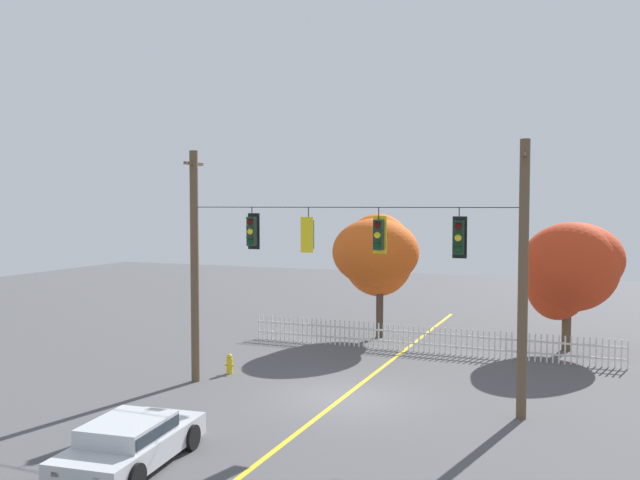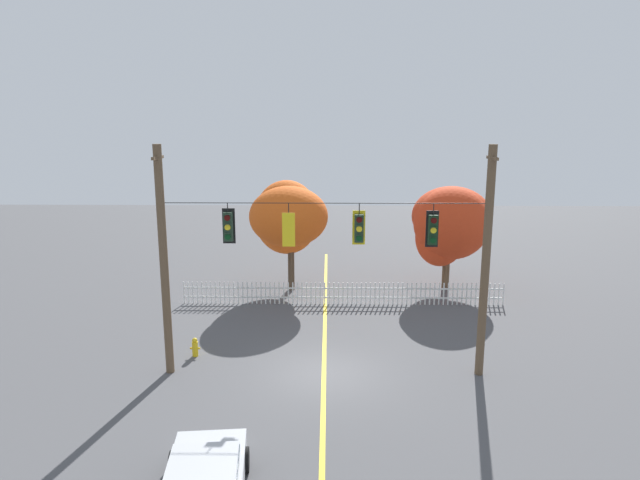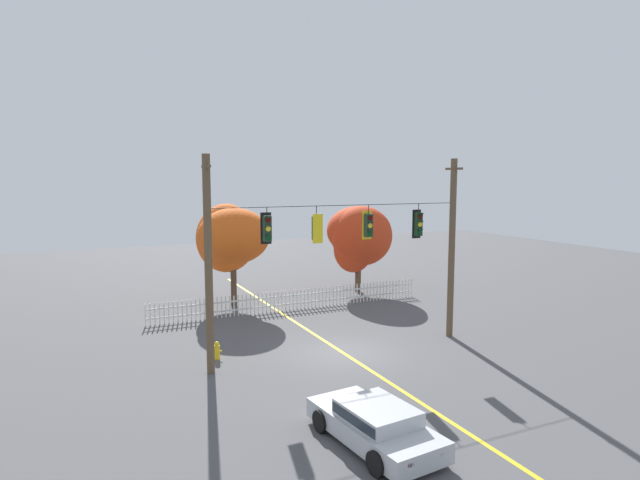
# 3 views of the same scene
# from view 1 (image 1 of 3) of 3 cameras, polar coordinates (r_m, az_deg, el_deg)

# --- Properties ---
(ground) EXTENTS (80.00, 80.00, 0.00)m
(ground) POSITION_cam_1_polar(r_m,az_deg,el_deg) (22.24, 1.94, -13.23)
(ground) COLOR #4C4C4F
(lane_centerline_stripe) EXTENTS (0.16, 36.00, 0.01)m
(lane_centerline_stripe) POSITION_cam_1_polar(r_m,az_deg,el_deg) (22.24, 1.94, -13.22)
(lane_centerline_stripe) COLOR gold
(lane_centerline_stripe) RESTS_ON ground
(signal_support_span) EXTENTS (11.34, 1.10, 8.09)m
(signal_support_span) POSITION_cam_1_polar(r_m,az_deg,el_deg) (21.46, 1.96, -2.63)
(signal_support_span) COLOR brown
(signal_support_span) RESTS_ON ground
(traffic_signal_eastbound_side) EXTENTS (0.43, 0.38, 1.42)m
(traffic_signal_eastbound_side) POSITION_cam_1_polar(r_m,az_deg,el_deg) (22.70, -5.77, 0.75)
(traffic_signal_eastbound_side) COLOR black
(traffic_signal_northbound_secondary) EXTENTS (0.43, 0.38, 1.47)m
(traffic_signal_northbound_secondary) POSITION_cam_1_polar(r_m,az_deg,el_deg) (21.81, -1.00, 0.47)
(traffic_signal_northbound_secondary) COLOR black
(traffic_signal_northbound_primary) EXTENTS (0.43, 0.38, 1.45)m
(traffic_signal_northbound_primary) POSITION_cam_1_polar(r_m,az_deg,el_deg) (21.01, 4.99, 0.45)
(traffic_signal_northbound_primary) COLOR black
(traffic_signal_southbound_primary) EXTENTS (0.43, 0.38, 1.52)m
(traffic_signal_southbound_primary) POSITION_cam_1_polar(r_m,az_deg,el_deg) (20.42, 11.69, 0.22)
(traffic_signal_southbound_primary) COLOR black
(white_picket_fence) EXTENTS (15.69, 0.06, 1.11)m
(white_picket_fence) POSITION_cam_1_polar(r_m,az_deg,el_deg) (28.97, 8.83, -8.30)
(white_picket_fence) COLOR white
(white_picket_fence) RESTS_ON ground
(autumn_maple_near_fence) EXTENTS (4.03, 4.39, 5.80)m
(autumn_maple_near_fence) POSITION_cam_1_polar(r_m,az_deg,el_deg) (31.52, 4.83, -1.16)
(autumn_maple_near_fence) COLOR #473828
(autumn_maple_near_fence) RESTS_ON ground
(autumn_maple_mid) EXTENTS (4.14, 4.37, 5.49)m
(autumn_maple_mid) POSITION_cam_1_polar(r_m,az_deg,el_deg) (30.47, 20.42, -2.08)
(autumn_maple_mid) COLOR brown
(autumn_maple_mid) RESTS_ON ground
(parked_car) EXTENTS (2.33, 4.42, 1.15)m
(parked_car) POSITION_cam_1_polar(r_m,az_deg,el_deg) (17.26, -15.75, -16.07)
(parked_car) COLOR #B7BABF
(parked_car) RESTS_ON ground
(fire_hydrant) EXTENTS (0.38, 0.22, 0.74)m
(fire_hydrant) POSITION_cam_1_polar(r_m,az_deg,el_deg) (25.38, -7.67, -10.36)
(fire_hydrant) COLOR gold
(fire_hydrant) RESTS_ON ground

